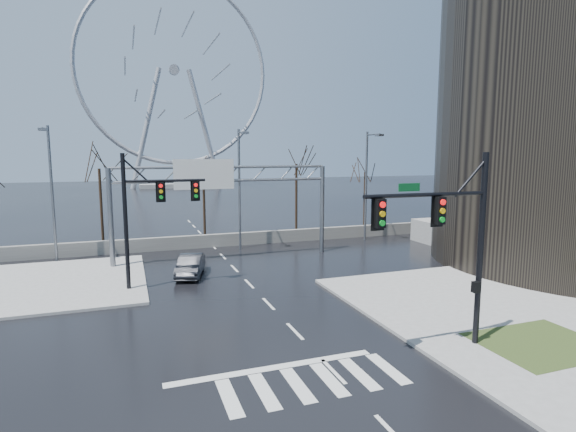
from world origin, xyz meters
name	(u,v)px	position (x,y,z in m)	size (l,w,h in m)	color
ground	(295,331)	(0.00, 0.00, 0.00)	(260.00, 260.00, 0.00)	black
sidewalk_right_ext	(447,294)	(10.00, 2.00, 0.07)	(12.00, 10.00, 0.15)	gray
sidewalk_far	(60,282)	(-11.00, 12.00, 0.07)	(10.00, 12.00, 0.15)	gray
grass_strip	(541,343)	(9.00, -5.00, 0.15)	(5.00, 4.00, 0.02)	#243616
barrier_wall	(213,241)	(0.00, 20.00, 0.55)	(52.00, 0.50, 1.10)	slate
signal_mast_near	(455,233)	(5.14, -4.04, 4.87)	(5.52, 0.41, 8.00)	black
signal_mast_far	(146,208)	(-5.87, 8.96, 4.83)	(4.72, 0.41, 8.00)	black
sign_gantry	(219,192)	(-0.38, 14.96, 5.18)	(16.36, 0.40, 7.60)	slate
streetlight_left	(51,183)	(-12.00, 18.16, 5.89)	(0.50, 2.55, 10.00)	slate
streetlight_mid	(240,179)	(2.00, 18.16, 5.89)	(0.50, 2.55, 10.00)	slate
streetlight_right	(368,177)	(14.00, 18.16, 5.89)	(0.50, 2.55, 10.00)	slate
tree_left	(100,178)	(-9.00, 23.50, 5.98)	(3.75, 3.75, 7.50)	black
tree_center	(204,184)	(0.00, 24.50, 5.17)	(3.25, 3.25, 6.50)	black
tree_right	(296,172)	(9.00, 23.50, 6.22)	(3.90, 3.90, 7.80)	black
tree_far_right	(365,179)	(17.00, 24.00, 5.41)	(3.40, 3.40, 6.80)	black
ferris_wheel	(174,78)	(5.00, 95.00, 26.13)	(45.00, 6.00, 50.91)	gray
car	(190,265)	(-3.15, 11.15, 0.69)	(1.46, 4.18, 1.38)	black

